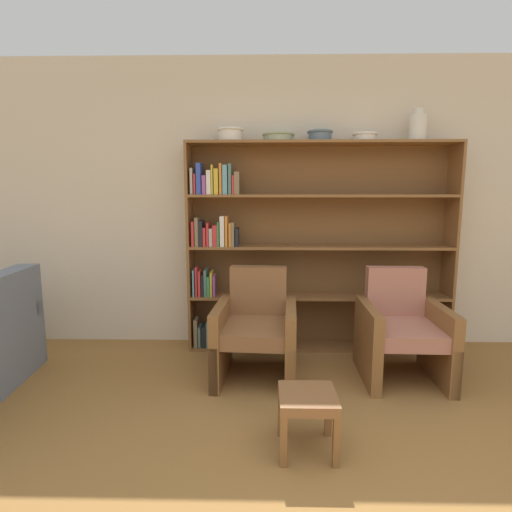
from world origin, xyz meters
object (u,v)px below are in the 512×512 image
Objects in this scene: armchair_leather at (256,329)px; footstool at (308,405)px; armchair_cushioned at (401,330)px; bookshelf at (298,248)px; vase_tall at (418,127)px; bowl_olive at (320,135)px; bowl_brass at (278,137)px; bowl_slate at (365,137)px; bowl_stoneware at (230,134)px.

footstool is (0.31, -0.98, -0.11)m from armchair_leather.
armchair_leather is at bearing 1.57° from armchair_cushioned.
bookshelf is 8.69× the size of vase_tall.
armchair_cushioned is at bearing -113.07° from vase_tall.
bowl_olive reaches higher than armchair_leather.
bowl_brass is 1.30× the size of bowl_slate.
vase_tall is 2.66m from footstool.
armchair_cushioned is (1.42, -0.62, -1.63)m from bowl_stoneware.
armchair_leather is 1.18m from armchair_cushioned.
bowl_brass is at bearing -30.65° from armchair_cushioned.
bowl_olive reaches higher than armchair_cushioned.
bowl_brass reaches higher than bookshelf.
bowl_slate is at bearing -70.21° from armchair_cushioned.
armchair_leather and armchair_cushioned have the same top height.
bookshelf is at bearing 7.92° from bowl_brass.
bookshelf reaches higher than armchair_leather.
bowl_slate is 0.80× the size of vase_tall.
armchair_leather is at bearing -107.04° from bowl_brass.
footstool is at bearing -92.63° from bookshelf.
vase_tall reaches higher than footstool.
bookshelf reaches higher than armchair_cushioned.
vase_tall reaches higher than armchair_cushioned.
armchair_leather is 1.04m from footstool.
bowl_brass reaches higher than footstool.
bowl_brass is 0.34× the size of armchair_leather.
vase_tall is (0.87, 0.00, 0.07)m from bowl_olive.
bowl_stoneware is 1.69m from vase_tall.
bookshelf is 0.96m from armchair_leather.
bowl_stoneware is 1.03× the size of bowl_olive.
bowl_olive is at bearing 81.08° from footstool.
footstool is at bearing -112.27° from bowl_slate.
bowl_brass is 0.34× the size of armchair_cushioned.
armchair_leather is (-1.44, -0.62, -1.69)m from vase_tall.
armchair_leather is (-0.97, -0.62, -1.61)m from bowl_slate.
bowl_slate is at bearing 67.73° from footstool.
bowl_stoneware is 0.68× the size of footstool.
bookshelf is at bearing 2.49° from bowl_stoneware.
bowl_slate reaches higher than armchair_cushioned.
bowl_slate reaches higher than bowl_brass.
bowl_slate is 0.48m from vase_tall.
bowl_brass is 1.73m from armchair_leather.
bowl_slate is 0.26× the size of armchair_leather.
bookshelf is 10.35× the size of bowl_stoneware.
vase_tall is (1.69, 0.00, 0.06)m from bowl_stoneware.
bowl_slate is 1.73m from armchair_cushioned.
armchair_leather is at bearing -120.99° from bookshelf.
vase_tall is (1.25, 0.00, 0.08)m from bowl_brass.
bowl_slate reaches higher than armchair_leather.
footstool is (-0.07, -1.63, -0.69)m from bookshelf.
bookshelf is 1.05m from bowl_olive.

